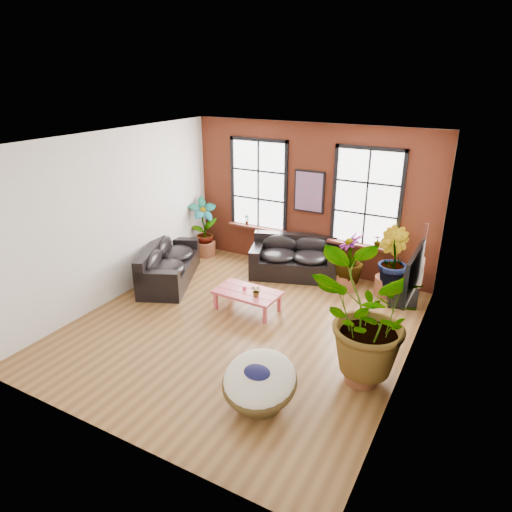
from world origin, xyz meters
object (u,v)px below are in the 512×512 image
Objects in this scene: sofa_back at (295,258)px; coffee_table at (247,293)px; sofa_left at (167,264)px; papasan_chair at (259,382)px.

sofa_back reaches higher than coffee_table.
sofa_back is at bearing 88.54° from coffee_table.
papasan_chair is at bearing -149.58° from sofa_left.
sofa_left is at bearing 173.51° from coffee_table.
papasan_chair is (3.92, -2.78, 0.02)m from sofa_left.
coffee_table is at bearing -122.64° from sofa_left.
sofa_back is 4.73m from papasan_chair.
coffee_table is (2.33, -0.35, -0.03)m from sofa_left.
sofa_back reaches higher than sofa_left.
sofa_left is at bearing 140.88° from papasan_chair.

